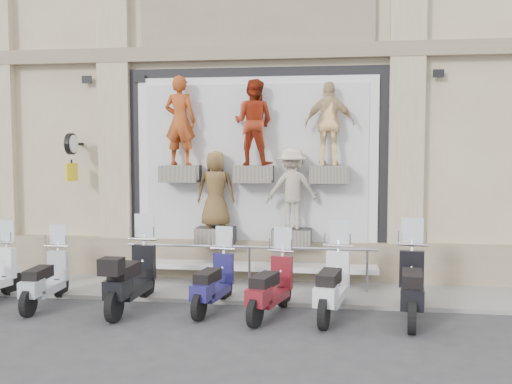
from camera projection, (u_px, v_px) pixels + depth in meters
ground at (232, 322)px, 9.37m from camera, size 90.00×90.00×0.00m
sidewalk at (250, 289)px, 11.45m from camera, size 16.00×2.20×0.08m
building at (276, 36)px, 15.85m from camera, size 14.00×8.60×12.00m
shop_vitrine at (257, 168)px, 11.90m from camera, size 5.60×0.86×4.30m
guard_rail at (249, 269)px, 11.32m from camera, size 5.06×0.10×0.93m
clock_sign_bracket at (72, 151)px, 12.13m from camera, size 0.10×0.80×1.02m
scooter_c at (45, 268)px, 10.23m from camera, size 0.58×1.77×1.42m
scooter_d at (131, 264)px, 10.01m from camera, size 0.67×2.04×1.64m
scooter_e at (213, 271)px, 9.98m from camera, size 0.79×1.81×1.42m
scooter_f at (270, 274)px, 9.61m from camera, size 0.99×1.87×1.46m
scooter_g at (332, 271)px, 9.57m from camera, size 0.89×2.01×1.58m
scooter_h at (412, 272)px, 9.40m from camera, size 0.82×2.07×1.64m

